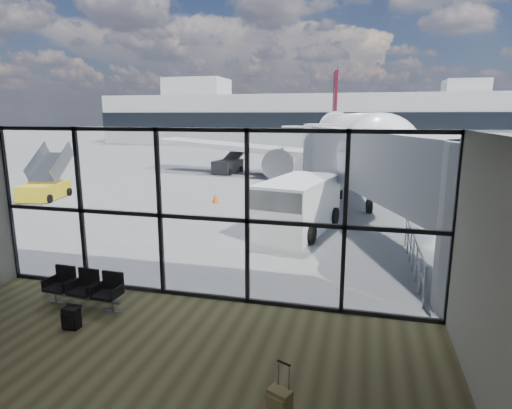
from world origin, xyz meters
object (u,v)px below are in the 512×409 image
at_px(airliner, 346,138).
at_px(service_van, 297,205).
at_px(suitcase, 279,406).
at_px(seating_row, 86,286).
at_px(belt_loader, 228,165).
at_px(backpack, 71,318).
at_px(mobile_stairs, 45,188).

distance_m(airliner, service_van, 18.77).
bearing_deg(suitcase, airliner, 114.94).
bearing_deg(seating_row, service_van, 67.43).
bearing_deg(belt_loader, seating_row, -72.10).
relative_size(backpack, mobile_stairs, 0.14).
bearing_deg(seating_row, airliner, 82.61).
height_order(backpack, service_van, service_van).
xyz_separation_m(airliner, service_van, (-1.03, -18.65, -1.85)).
height_order(suitcase, belt_loader, belt_loader).
bearing_deg(suitcase, backpack, -175.30).
relative_size(seating_row, suitcase, 2.12).
xyz_separation_m(backpack, mobile_stairs, (-11.69, 13.08, 0.34)).
bearing_deg(airliner, belt_loader, -176.89).
bearing_deg(belt_loader, service_van, -55.17).
bearing_deg(service_van, mobile_stairs, 178.71).
distance_m(backpack, suitcase, 5.51).
relative_size(service_van, mobile_stairs, 1.39).
distance_m(seating_row, belt_loader, 25.68).
relative_size(belt_loader, mobile_stairs, 1.13).
relative_size(seating_row, mobile_stairs, 0.55).
relative_size(suitcase, mobile_stairs, 0.26).
height_order(airliner, mobile_stairs, airliner).
distance_m(backpack, airliner, 28.80).
distance_m(service_van, mobile_stairs, 15.75).
height_order(suitcase, mobile_stairs, mobile_stairs).
relative_size(airliner, belt_loader, 8.71).
bearing_deg(backpack, mobile_stairs, 132.76).
bearing_deg(suitcase, belt_loader, 133.47).
height_order(seating_row, service_van, service_van).
bearing_deg(seating_row, backpack, -66.21).
bearing_deg(mobile_stairs, service_van, -22.85).
xyz_separation_m(seating_row, suitcase, (5.64, -2.99, -0.22)).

